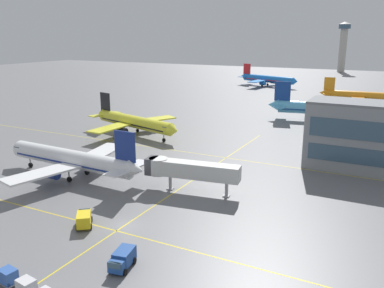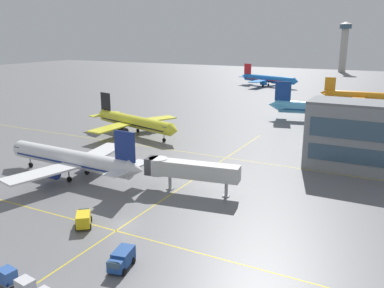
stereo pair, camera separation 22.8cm
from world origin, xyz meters
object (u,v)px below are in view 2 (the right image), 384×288
baggage_cart_row_fourth (7,276)px  control_tower (344,43)px  airliner_far_right_stand (268,79)px  baggage_cart_row_fifth (25,287)px  service_truck_red_van (84,218)px  airliner_third_row (331,109)px  airliner_far_left_stand (363,96)px  jet_bridge (185,169)px  airliner_second_row (134,122)px  airliner_front_gate (72,159)px  service_truck_catering (121,259)px

baggage_cart_row_fourth → control_tower: control_tower is taller
airliner_far_right_stand → baggage_cart_row_fifth: size_ratio=12.54×
baggage_cart_row_fourth → service_truck_red_van: bearing=99.2°
airliner_third_row → service_truck_red_van: (-19.04, -91.84, -3.03)m
airliner_third_row → control_tower: control_tower is taller
airliner_far_left_stand → service_truck_red_van: (-24.44, -132.11, -2.32)m
airliner_third_row → jet_bridge: size_ratio=2.31×
airliner_third_row → airliner_far_left_stand: (5.40, 40.27, -0.71)m
airliner_second_row → airliner_far_left_stand: 96.95m
airliner_second_row → baggage_cart_row_fourth: 70.46m
baggage_cart_row_fifth → control_tower: bearing=91.9°
airliner_second_row → airliner_far_left_stand: (50.67, 82.66, -0.06)m
baggage_cart_row_fifth → control_tower: size_ratio=0.08×
airliner_front_gate → service_truck_catering: size_ratio=7.77×
service_truck_red_van → service_truck_catering: 13.20m
jet_bridge → baggage_cart_row_fifth: bearing=-91.2°
airliner_far_right_stand → jet_bridge: bearing=-77.9°
airliner_front_gate → baggage_cart_row_fourth: airliner_front_gate is taller
airliner_far_left_stand → airliner_front_gate: bearing=-109.2°
airliner_third_row → control_tower: 192.76m
baggage_cart_row_fourth → jet_bridge: bearing=83.1°
airliner_front_gate → baggage_cart_row_fifth: (22.06, -30.49, -2.62)m
service_truck_catering → control_tower: 289.93m
baggage_cart_row_fifth → service_truck_red_van: bearing=110.6°
baggage_cart_row_fifth → control_tower: 298.60m
airliner_far_right_stand → airliner_second_row: bearing=-89.8°
airliner_far_left_stand → airliner_far_right_stand: airliner_far_right_stand is taller
airliner_far_right_stand → control_tower: 113.21m
airliner_far_right_stand → service_truck_catering: 183.21m
service_truck_catering → airliner_third_row: bearing=85.6°
service_truck_catering → baggage_cart_row_fourth: bearing=-137.1°
jet_bridge → airliner_far_right_stand: bearing=102.1°
airliner_front_gate → service_truck_catering: bearing=-37.7°
airliner_second_row → service_truck_catering: 67.45m
airliner_front_gate → service_truck_catering: 35.31m
airliner_far_left_stand → baggage_cart_row_fourth: 148.64m
airliner_far_left_stand → control_tower: 154.06m
airliner_second_row → airliner_far_left_stand: bearing=58.5°
baggage_cart_row_fifth → airliner_third_row: bearing=82.9°
control_tower → airliner_far_right_stand: bearing=-101.5°
baggage_cart_row_fourth → airliner_third_row: bearing=81.1°
airliner_far_right_stand → baggage_cart_row_fourth: size_ratio=12.54×
airliner_third_row → airliner_far_left_stand: 40.64m
airliner_front_gate → jet_bridge: bearing=8.7°
baggage_cart_row_fourth → control_tower: (-6.75, 297.31, 19.98)m
airliner_third_row → baggage_cart_row_fourth: airliner_third_row is taller
airliner_front_gate → airliner_second_row: size_ratio=1.03×
service_truck_catering → airliner_second_row: bearing=124.1°
airliner_second_row → service_truck_red_van: size_ratio=7.58×
baggage_cart_row_fifth → control_tower: control_tower is taller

